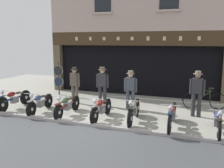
{
  "coord_description": "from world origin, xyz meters",
  "views": [
    {
      "loc": [
        3.35,
        -7.15,
        2.85
      ],
      "look_at": [
        -0.25,
        2.68,
        1.0
      ],
      "focal_mm": 39.58,
      "sensor_mm": 36.0,
      "label": 1
    }
  ],
  "objects_px": {
    "leaning_bicycle": "(205,100)",
    "motorcycle_far_left": "(14,99)",
    "motorcycle_center_right": "(134,110)",
    "salesman_left": "(75,83)",
    "tyre_sign_pole": "(59,77)",
    "motorcycle_left": "(40,102)",
    "motorcycle_far_right": "(218,120)",
    "motorcycle_center_left": "(67,105)",
    "motorcycle_right": "(172,115)",
    "motorcycle_center": "(101,108)",
    "shopkeeper_center": "(102,84)",
    "advert_board_near": "(159,63)",
    "salesman_right": "(130,88)",
    "assistant_far_right": "(197,91)"
  },
  "relations": [
    {
      "from": "shopkeeper_center",
      "to": "advert_board_near",
      "type": "distance_m",
      "value": 3.43
    },
    {
      "from": "motorcycle_far_left",
      "to": "motorcycle_right",
      "type": "relative_size",
      "value": 0.99
    },
    {
      "from": "motorcycle_center_right",
      "to": "motorcycle_right",
      "type": "bearing_deg",
      "value": 169.89
    },
    {
      "from": "motorcycle_center",
      "to": "shopkeeper_center",
      "type": "bearing_deg",
      "value": -69.91
    },
    {
      "from": "motorcycle_center_right",
      "to": "salesman_right",
      "type": "bearing_deg",
      "value": -74.94
    },
    {
      "from": "motorcycle_right",
      "to": "motorcycle_far_right",
      "type": "bearing_deg",
      "value": 179.08
    },
    {
      "from": "motorcycle_center_right",
      "to": "advert_board_near",
      "type": "xyz_separation_m",
      "value": [
        0.09,
        4.39,
        1.27
      ]
    },
    {
      "from": "motorcycle_far_left",
      "to": "advert_board_near",
      "type": "relative_size",
      "value": 1.97
    },
    {
      "from": "advert_board_near",
      "to": "leaning_bicycle",
      "type": "height_order",
      "value": "advert_board_near"
    },
    {
      "from": "leaning_bicycle",
      "to": "motorcycle_far_left",
      "type": "bearing_deg",
      "value": 100.43
    },
    {
      "from": "motorcycle_far_left",
      "to": "advert_board_near",
      "type": "height_order",
      "value": "advert_board_near"
    },
    {
      "from": "motorcycle_center_left",
      "to": "motorcycle_right",
      "type": "xyz_separation_m",
      "value": [
        3.96,
        -0.02,
        0.03
      ]
    },
    {
      "from": "motorcycle_far_right",
      "to": "leaning_bicycle",
      "type": "height_order",
      "value": "leaning_bicycle"
    },
    {
      "from": "motorcycle_right",
      "to": "leaning_bicycle",
      "type": "bearing_deg",
      "value": -110.75
    },
    {
      "from": "motorcycle_center",
      "to": "motorcycle_far_right",
      "type": "distance_m",
      "value": 3.93
    },
    {
      "from": "motorcycle_left",
      "to": "motorcycle_center_left",
      "type": "height_order",
      "value": "motorcycle_left"
    },
    {
      "from": "salesman_left",
      "to": "tyre_sign_pole",
      "type": "height_order",
      "value": "tyre_sign_pole"
    },
    {
      "from": "motorcycle_far_right",
      "to": "leaning_bicycle",
      "type": "relative_size",
      "value": 1.15
    },
    {
      "from": "motorcycle_left",
      "to": "motorcycle_center",
      "type": "bearing_deg",
      "value": 174.13
    },
    {
      "from": "salesman_left",
      "to": "assistant_far_right",
      "type": "height_order",
      "value": "assistant_far_right"
    },
    {
      "from": "motorcycle_center",
      "to": "assistant_far_right",
      "type": "height_order",
      "value": "assistant_far_right"
    },
    {
      "from": "motorcycle_far_left",
      "to": "motorcycle_left",
      "type": "xyz_separation_m",
      "value": [
        1.38,
        -0.1,
        -0.01
      ]
    },
    {
      "from": "motorcycle_left",
      "to": "motorcycle_far_right",
      "type": "relative_size",
      "value": 0.96
    },
    {
      "from": "motorcycle_far_left",
      "to": "salesman_right",
      "type": "relative_size",
      "value": 1.28
    },
    {
      "from": "shopkeeper_center",
      "to": "salesman_left",
      "type": "bearing_deg",
      "value": -2.84
    },
    {
      "from": "advert_board_near",
      "to": "motorcycle_far_left",
      "type": "bearing_deg",
      "value": -140.18
    },
    {
      "from": "assistant_far_right",
      "to": "advert_board_near",
      "type": "height_order",
      "value": "advert_board_near"
    },
    {
      "from": "motorcycle_center_left",
      "to": "motorcycle_right",
      "type": "relative_size",
      "value": 0.97
    },
    {
      "from": "motorcycle_far_left",
      "to": "assistant_far_right",
      "type": "bearing_deg",
      "value": -169.66
    },
    {
      "from": "motorcycle_far_left",
      "to": "motorcycle_center_right",
      "type": "distance_m",
      "value": 5.23
    },
    {
      "from": "motorcycle_far_left",
      "to": "motorcycle_center_left",
      "type": "relative_size",
      "value": 1.03
    },
    {
      "from": "motorcycle_far_right",
      "to": "salesman_right",
      "type": "height_order",
      "value": "salesman_right"
    },
    {
      "from": "salesman_left",
      "to": "assistant_far_right",
      "type": "xyz_separation_m",
      "value": [
        5.3,
        -0.26,
        0.05
      ]
    },
    {
      "from": "motorcycle_center",
      "to": "salesman_right",
      "type": "relative_size",
      "value": 1.19
    },
    {
      "from": "motorcycle_left",
      "to": "leaning_bicycle",
      "type": "height_order",
      "value": "leaning_bicycle"
    },
    {
      "from": "motorcycle_center",
      "to": "motorcycle_center_right",
      "type": "height_order",
      "value": "motorcycle_center_right"
    },
    {
      "from": "shopkeeper_center",
      "to": "tyre_sign_pole",
      "type": "height_order",
      "value": "shopkeeper_center"
    },
    {
      "from": "motorcycle_far_right",
      "to": "salesman_left",
      "type": "relative_size",
      "value": 1.23
    },
    {
      "from": "salesman_right",
      "to": "motorcycle_center_right",
      "type": "bearing_deg",
      "value": 108.84
    },
    {
      "from": "motorcycle_far_right",
      "to": "advert_board_near",
      "type": "relative_size",
      "value": 1.95
    },
    {
      "from": "motorcycle_far_left",
      "to": "motorcycle_center",
      "type": "height_order",
      "value": "motorcycle_far_left"
    },
    {
      "from": "advert_board_near",
      "to": "motorcycle_center",
      "type": "bearing_deg",
      "value": -106.04
    },
    {
      "from": "shopkeeper_center",
      "to": "assistant_far_right",
      "type": "distance_m",
      "value": 3.95
    },
    {
      "from": "motorcycle_center_left",
      "to": "salesman_left",
      "type": "distance_m",
      "value": 1.97
    },
    {
      "from": "motorcycle_center_right",
      "to": "salesman_right",
      "type": "xyz_separation_m",
      "value": [
        -0.59,
        1.62,
        0.47
      ]
    },
    {
      "from": "salesman_left",
      "to": "advert_board_near",
      "type": "xyz_separation_m",
      "value": [
        3.34,
        2.71,
        0.79
      ]
    },
    {
      "from": "motorcycle_center",
      "to": "salesman_left",
      "type": "bearing_deg",
      "value": -41.92
    },
    {
      "from": "leaning_bicycle",
      "to": "motorcycle_far_right",
      "type": "bearing_deg",
      "value": 178.0
    },
    {
      "from": "motorcycle_far_left",
      "to": "motorcycle_center",
      "type": "xyz_separation_m",
      "value": [
        4.02,
        -0.07,
        -0.01
      ]
    },
    {
      "from": "motorcycle_far_left",
      "to": "salesman_right",
      "type": "height_order",
      "value": "salesman_right"
    }
  ]
}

